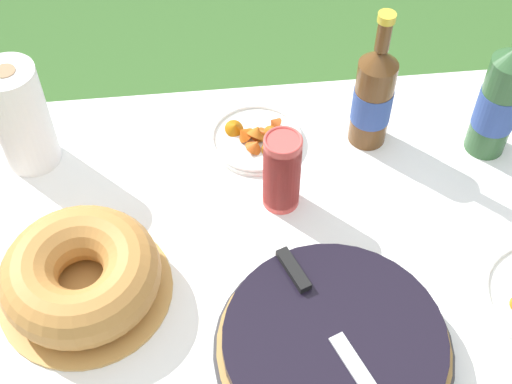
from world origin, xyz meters
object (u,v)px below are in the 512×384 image
(paper_towel_roll, at_px, (21,117))
(cider_bottle_amber, at_px, (373,96))
(serving_knife, at_px, (326,321))
(cider_bottle_green, at_px, (500,100))
(snack_plate_right, at_px, (257,137))
(berry_tart, at_px, (334,345))
(cup_stack, at_px, (282,172))
(bundt_cake, at_px, (81,275))

(paper_towel_roll, bearing_deg, cider_bottle_amber, -1.40)
(serving_knife, xyz_separation_m, cider_bottle_green, (0.41, 0.41, 0.07))
(cider_bottle_amber, xyz_separation_m, snack_plate_right, (-0.23, 0.01, -0.11))
(cider_bottle_amber, relative_size, snack_plate_right, 1.61)
(berry_tart, height_order, snack_plate_right, same)
(cup_stack, xyz_separation_m, cider_bottle_amber, (0.20, 0.15, 0.03))
(snack_plate_right, bearing_deg, cider_bottle_amber, -3.16)
(cider_bottle_amber, bearing_deg, serving_knife, -110.34)
(paper_towel_roll, bearing_deg, serving_knife, -42.17)
(bundt_cake, bearing_deg, snack_plate_right, 44.12)
(bundt_cake, bearing_deg, cider_bottle_amber, 29.10)
(bundt_cake, relative_size, cup_stack, 1.76)
(bundt_cake, xyz_separation_m, cider_bottle_green, (0.82, 0.27, 0.08))
(cider_bottle_green, bearing_deg, bundt_cake, -161.77)
(paper_towel_roll, bearing_deg, bundt_cake, -70.46)
(bundt_cake, height_order, cider_bottle_amber, cider_bottle_amber)
(bundt_cake, height_order, paper_towel_roll, paper_towel_roll)
(snack_plate_right, bearing_deg, berry_tart, -81.73)
(cider_bottle_amber, bearing_deg, paper_towel_roll, 178.60)
(cup_stack, height_order, cider_bottle_green, cider_bottle_green)
(cider_bottle_amber, distance_m, paper_towel_roll, 0.70)
(berry_tart, relative_size, cider_bottle_amber, 1.26)
(bundt_cake, relative_size, snack_plate_right, 1.56)
(paper_towel_roll, bearing_deg, cider_bottle_green, -4.20)
(cider_bottle_amber, bearing_deg, cider_bottle_green, -12.15)
(cider_bottle_green, height_order, paper_towel_roll, cider_bottle_green)
(berry_tart, height_order, cider_bottle_green, cider_bottle_green)
(serving_knife, distance_m, cup_stack, 0.31)
(bundt_cake, distance_m, cup_stack, 0.41)
(bundt_cake, relative_size, cider_bottle_amber, 0.97)
(serving_knife, relative_size, cup_stack, 2.04)
(berry_tart, height_order, bundt_cake, bundt_cake)
(serving_knife, height_order, cup_stack, cup_stack)
(cider_bottle_green, bearing_deg, paper_towel_roll, 175.80)
(cider_bottle_amber, bearing_deg, bundt_cake, -150.90)
(cider_bottle_green, distance_m, paper_towel_roll, 0.94)
(serving_knife, relative_size, cider_bottle_amber, 1.12)
(cider_bottle_amber, bearing_deg, cup_stack, -143.39)
(bundt_cake, height_order, cup_stack, cup_stack)
(snack_plate_right, relative_size, paper_towel_roll, 0.84)
(serving_knife, height_order, cider_bottle_green, cider_bottle_green)
(serving_knife, xyz_separation_m, cup_stack, (-0.03, 0.31, 0.02))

